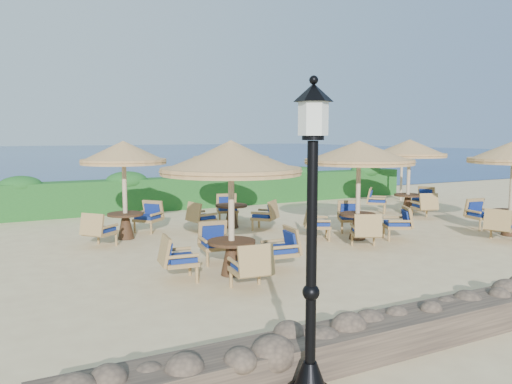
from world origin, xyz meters
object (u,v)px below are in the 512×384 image
object	(u,v)px
cafe_set_3	(124,169)
cafe_set_5	(409,162)
extra_parasol	(402,150)
cafe_set_4	(231,170)
lamp_post	(311,259)
cafe_set_0	(231,185)
cafe_set_1	(359,171)

from	to	relation	value
cafe_set_3	cafe_set_5	distance (m)	9.92
extra_parasol	cafe_set_4	size ratio (longest dim) A/B	0.89
lamp_post	extra_parasol	distance (m)	17.41
cafe_set_3	cafe_set_5	bearing A→B (deg)	-1.54
cafe_set_0	cafe_set_5	xyz separation A→B (m)	(8.83, 4.25, 0.02)
cafe_set_4	cafe_set_1	bearing A→B (deg)	-53.16
cafe_set_4	cafe_set_5	bearing A→B (deg)	-3.87
extra_parasol	cafe_set_1	size ratio (longest dim) A/B	0.82
cafe_set_3	cafe_set_1	bearing A→B (deg)	-27.71
extra_parasol	cafe_set_4	xyz separation A→B (m)	(-9.20, -2.53, -0.40)
cafe_set_4	cafe_set_0	bearing A→B (deg)	-114.40
cafe_set_0	cafe_set_1	size ratio (longest dim) A/B	0.97
cafe_set_4	cafe_set_5	world-z (taller)	same
cafe_set_0	cafe_set_4	distance (m)	5.16
cafe_set_1	cafe_set_4	distance (m)	3.87
cafe_set_1	cafe_set_4	xyz separation A→B (m)	(-2.32, 3.10, -0.09)
cafe_set_4	lamp_post	bearing A→B (deg)	-109.77
lamp_post	cafe_set_4	world-z (taller)	lamp_post
cafe_set_3	lamp_post	bearing A→B (deg)	-91.09
lamp_post	cafe_set_3	size ratio (longest dim) A/B	1.25
extra_parasol	cafe_set_0	world-z (taller)	cafe_set_0
cafe_set_3	cafe_set_4	size ratio (longest dim) A/B	0.98
cafe_set_0	extra_parasol	bearing A→B (deg)	32.55
cafe_set_0	cafe_set_3	xyz separation A→B (m)	(-1.09, 4.51, 0.06)
cafe_set_0	cafe_set_5	world-z (taller)	same
cafe_set_5	cafe_set_3	bearing A→B (deg)	178.46
lamp_post	cafe_set_5	xyz separation A→B (m)	(10.10, 9.02, 0.30)
lamp_post	cafe_set_1	distance (m)	8.57
cafe_set_0	cafe_set_3	bearing A→B (deg)	103.64
extra_parasol	cafe_set_1	bearing A→B (deg)	-140.69
extra_parasol	lamp_post	bearing A→B (deg)	-136.40
cafe_set_0	cafe_set_3	distance (m)	4.64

